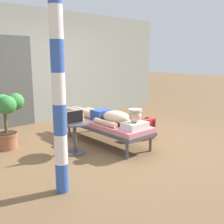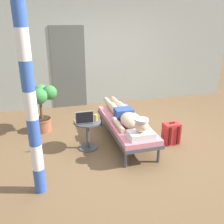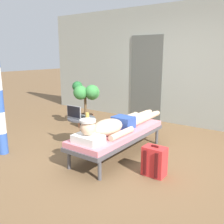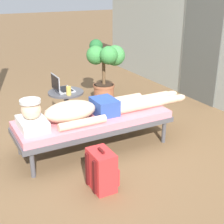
{
  "view_description": "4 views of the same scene",
  "coord_description": "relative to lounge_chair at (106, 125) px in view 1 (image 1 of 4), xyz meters",
  "views": [
    {
      "loc": [
        -3.15,
        -3.65,
        1.56
      ],
      "look_at": [
        0.11,
        0.07,
        0.55
      ],
      "focal_mm": 42.7,
      "sensor_mm": 36.0,
      "label": 1
    },
    {
      "loc": [
        -1.48,
        -3.99,
        2.19
      ],
      "look_at": [
        -0.32,
        0.16,
        0.55
      ],
      "focal_mm": 39.65,
      "sensor_mm": 36.0,
      "label": 2
    },
    {
      "loc": [
        2.03,
        -3.14,
        1.59
      ],
      "look_at": [
        -0.35,
        0.15,
        0.65
      ],
      "focal_mm": 39.87,
      "sensor_mm": 36.0,
      "label": 3
    },
    {
      "loc": [
        3.08,
        -1.49,
        1.87
      ],
      "look_at": [
        0.13,
        0.11,
        0.53
      ],
      "focal_mm": 51.69,
      "sensor_mm": 36.0,
      "label": 4
    }
  ],
  "objects": [
    {
      "name": "house_wall_back",
      "position": [
        0.0,
        2.41,
        1.0
      ],
      "size": [
        7.6,
        0.2,
        2.7
      ],
      "primitive_type": "cube",
      "color": "#999E93",
      "rests_on": "ground"
    },
    {
      "name": "lounge_chair",
      "position": [
        0.0,
        0.0,
        0.0
      ],
      "size": [
        0.66,
        1.87,
        0.42
      ],
      "color": "#4C4C51",
      "rests_on": "ground"
    },
    {
      "name": "potted_plant",
      "position": [
        -1.47,
        0.92,
        0.28
      ],
      "size": [
        0.63,
        0.66,
        1.02
      ],
      "color": "#9E5B3D",
      "rests_on": "ground"
    },
    {
      "name": "house_door_panel",
      "position": [
        -0.76,
        2.3,
        0.67
      ],
      "size": [
        0.84,
        0.03,
        2.04
      ],
      "primitive_type": "cube",
      "color": "#545651",
      "rests_on": "ground"
    },
    {
      "name": "laptop",
      "position": [
        -0.79,
        -0.12,
        0.24
      ],
      "size": [
        0.31,
        0.24,
        0.23
      ],
      "color": "#A5A8AD",
      "rests_on": "side_table"
    },
    {
      "name": "ground_plane",
      "position": [
        0.1,
        0.01,
        -0.35
      ],
      "size": [
        40.0,
        40.0,
        0.0
      ],
      "primitive_type": "plane",
      "color": "brown"
    },
    {
      "name": "backpack",
      "position": [
        0.79,
        -0.29,
        -0.15
      ],
      "size": [
        0.3,
        0.26,
        0.42
      ],
      "color": "red",
      "rests_on": "ground"
    },
    {
      "name": "drink_glass",
      "position": [
        -0.58,
        -0.08,
        0.23
      ],
      "size": [
        0.06,
        0.06,
        0.11
      ],
      "primitive_type": "cylinder",
      "color": "gold",
      "rests_on": "side_table"
    },
    {
      "name": "side_table",
      "position": [
        -0.73,
        -0.07,
        0.01
      ],
      "size": [
        0.48,
        0.48,
        0.52
      ],
      "color": "#4C4C51",
      "rests_on": "ground"
    },
    {
      "name": "person_reclining",
      "position": [
        0.0,
        -0.06,
        0.17
      ],
      "size": [
        0.53,
        2.17,
        0.33
      ],
      "color": "white",
      "rests_on": "lounge_chair"
    },
    {
      "name": "porch_post",
      "position": [
        -1.56,
        -1.06,
        0.88
      ],
      "size": [
        0.15,
        0.15,
        2.45
      ],
      "color": "#3359B2",
      "rests_on": "ground"
    }
  ]
}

